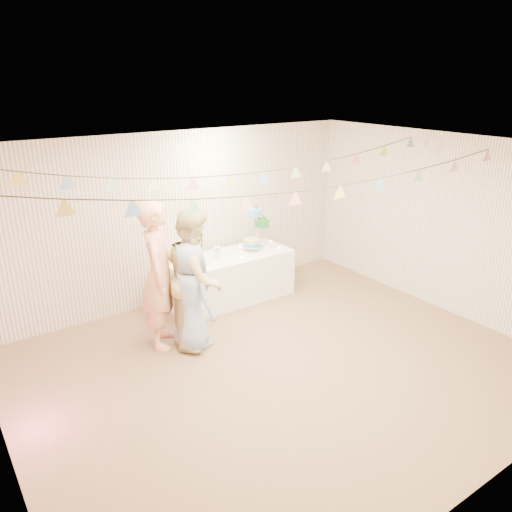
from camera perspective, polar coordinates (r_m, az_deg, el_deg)
floor at (r=6.24m, az=2.77°, el=-12.44°), size 6.00×6.00×0.00m
ceiling at (r=5.32m, az=3.24°, el=11.92°), size 6.00×6.00×0.00m
back_wall at (r=7.67m, az=-8.55°, el=4.32°), size 6.00×6.00×0.00m
front_wall at (r=4.18m, az=24.92°, el=-11.36°), size 6.00×6.00×0.00m
right_wall at (r=7.78m, az=20.77°, el=3.43°), size 5.00×5.00×0.00m
table at (r=7.79m, az=-3.05°, el=-2.48°), size 1.97×0.79×0.74m
cake_stand at (r=7.88m, az=0.06°, el=3.34°), size 0.60×0.35×0.67m
cake_bottom at (r=7.82m, az=-0.59°, el=1.30°), size 0.31×0.31×0.15m
cake_middle at (r=8.04m, az=0.75°, el=3.84°), size 0.27×0.27×0.22m
cake_top_tier at (r=7.74m, az=-0.17°, el=5.27°), size 0.25×0.25×0.19m
platter at (r=7.35m, az=-6.66°, el=-0.75°), size 0.31×0.31×0.02m
posy at (r=7.58m, az=-4.50°, el=0.61°), size 0.15×0.15×0.17m
person_adult_a at (r=6.41m, az=-10.97°, el=-2.10°), size 0.77×0.85×1.95m
person_adult_b at (r=6.43m, az=-6.93°, el=-2.45°), size 1.07×1.11×1.81m
person_child at (r=6.38m, az=-7.41°, el=-4.56°), size 0.57×0.77×1.42m
bunting_back at (r=6.25m, az=-3.14°, el=10.81°), size 5.60×1.10×0.40m
bunting_front at (r=5.21m, az=4.55°, el=8.60°), size 5.60×0.90×0.36m
tealight_0 at (r=7.17m, az=-7.89°, el=-1.40°), size 0.04×0.04×0.03m
tealight_1 at (r=7.64m, az=-6.04°, el=0.05°), size 0.04×0.04×0.03m
tealight_2 at (r=7.53m, az=-1.56°, el=-0.13°), size 0.04×0.04×0.03m
tealight_3 at (r=8.01m, az=-1.81°, el=1.11°), size 0.04×0.04×0.03m
tealight_4 at (r=7.96m, az=2.61°, el=0.97°), size 0.04×0.04×0.03m
tealight_5 at (r=8.25m, az=1.65°, el=1.69°), size 0.04×0.04×0.03m
tealight_6 at (r=7.45m, az=-8.36°, el=-0.57°), size 0.04×0.04×0.03m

